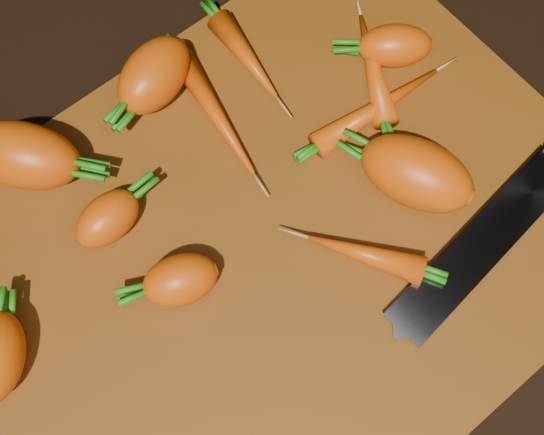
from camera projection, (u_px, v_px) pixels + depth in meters
ground at (280, 243)px, 0.61m from camera, size 2.00×2.00×0.01m
cutting_board at (280, 238)px, 0.60m from camera, size 0.50×0.40×0.01m
carrot_1 at (180, 280)px, 0.56m from camera, size 0.07×0.06×0.04m
carrot_2 at (24, 155)px, 0.59m from camera, size 0.10×0.10×0.05m
carrot_3 at (417, 173)px, 0.58m from camera, size 0.09×0.10×0.05m
carrot_4 at (154, 75)px, 0.62m from camera, size 0.09×0.07×0.05m
carrot_5 at (108, 218)px, 0.58m from camera, size 0.06×0.04×0.04m
carrot_6 at (395, 46)px, 0.63m from camera, size 0.07×0.07×0.04m
carrot_7 at (373, 68)px, 0.63m from camera, size 0.07×0.10×0.02m
carrot_8 at (377, 108)px, 0.62m from camera, size 0.13×0.03×0.02m
carrot_9 at (365, 254)px, 0.57m from camera, size 0.07×0.09×0.02m
carrot_10 at (215, 113)px, 0.62m from camera, size 0.04×0.13×0.02m
carrot_11 at (247, 57)px, 0.64m from camera, size 0.03×0.09×0.02m
knife at (500, 225)px, 0.58m from camera, size 0.32×0.06×0.02m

